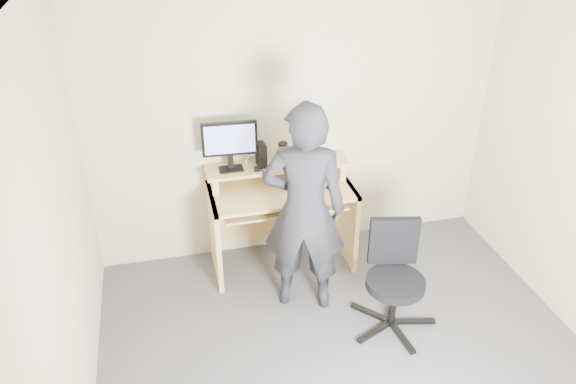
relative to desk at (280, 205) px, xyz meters
name	(u,v)px	position (x,y,z in m)	size (l,w,h in m)	color
ground	(358,382)	(0.20, -1.53, -0.55)	(3.50, 3.50, 0.00)	#525156
back_wall	(296,117)	(0.20, 0.22, 0.70)	(3.50, 0.02, 2.50)	#BDB796
ceiling	(392,6)	(0.20, -1.53, 1.95)	(3.50, 3.50, 0.02)	white
desk	(280,205)	(0.00, 0.00, 0.00)	(1.20, 0.60, 0.91)	#DEB26C
monitor	(230,142)	(-0.39, 0.05, 0.62)	(0.45, 0.13, 0.42)	black
external_drive	(261,155)	(-0.14, 0.07, 0.46)	(0.07, 0.13, 0.20)	black
travel_mug	(283,155)	(0.04, 0.06, 0.45)	(0.08, 0.08, 0.17)	#BCBCC1
smartphone	(319,159)	(0.36, 0.07, 0.37)	(0.07, 0.13, 0.01)	black
charger	(257,169)	(-0.19, -0.01, 0.38)	(0.04, 0.04, 0.04)	black
headphones	(254,161)	(-0.18, 0.15, 0.37)	(0.16, 0.16, 0.02)	silver
keyboard	(280,204)	(-0.03, -0.17, 0.12)	(0.46, 0.18, 0.03)	black
mouse	(332,187)	(0.40, -0.18, 0.22)	(0.10, 0.06, 0.04)	black
office_chair	(394,273)	(0.64, -1.00, -0.09)	(0.66, 0.65, 0.83)	black
person	(304,210)	(0.05, -0.61, 0.31)	(0.63, 0.41, 1.71)	black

